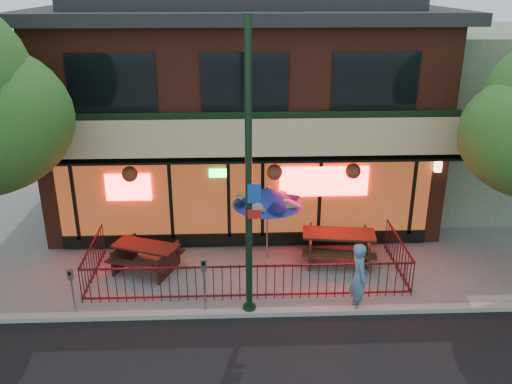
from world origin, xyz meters
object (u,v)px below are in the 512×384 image
picnic_table_right (338,242)px  pedestrian (359,277)px  patio_umbrella (267,196)px  street_light (249,193)px  picnic_table_left (146,254)px  parking_meter_far (72,285)px  parking_meter_near (204,277)px

picnic_table_right → pedestrian: 2.53m
patio_umbrella → pedestrian: 3.59m
street_light → picnic_table_right: 4.49m
street_light → picnic_table_left: street_light is taller
parking_meter_far → street_light: bearing=-0.0°
pedestrian → parking_meter_far: size_ratio=1.39×
pedestrian → picnic_table_right: bearing=-2.7°
patio_umbrella → parking_meter_far: 5.66m
picnic_table_left → picnic_table_right: bearing=3.4°
picnic_table_right → parking_meter_far: bearing=-159.5°
picnic_table_right → patio_umbrella: patio_umbrella is taller
parking_meter_near → patio_umbrella: bearing=59.1°
picnic_table_left → picnic_table_right: (5.46, 0.32, 0.07)m
parking_meter_near → parking_meter_far: parking_meter_near is taller
patio_umbrella → parking_meter_near: (-1.67, -2.80, -0.93)m
picnic_table_left → pedestrian: (5.48, -2.18, 0.39)m
picnic_table_left → patio_umbrella: patio_umbrella is taller
pedestrian → parking_meter_far: bearing=87.2°
street_light → parking_meter_far: 4.78m
street_light → picnic_table_left: bearing=141.6°
picnic_table_left → parking_meter_near: size_ratio=1.44×
picnic_table_right → parking_meter_near: bearing=-145.4°
picnic_table_right → parking_meter_near: size_ratio=1.50×
patio_umbrella → parking_meter_near: 3.39m
street_light → picnic_table_right: street_light is taller
patio_umbrella → parking_meter_far: patio_umbrella is taller
picnic_table_right → patio_umbrella: bearing=173.2°
patio_umbrella → pedestrian: (2.06, -2.75, -1.05)m
picnic_table_right → pedestrian: pedestrian is taller
pedestrian → street_light: bearing=87.9°
picnic_table_left → patio_umbrella: bearing=9.4°
street_light → picnic_table_left: 4.47m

